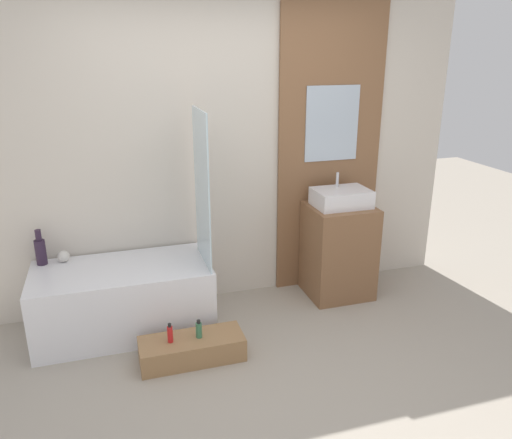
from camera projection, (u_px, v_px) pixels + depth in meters
The scene contains 12 objects.
ground_plane at pixel (286, 401), 3.16m from camera, with size 12.00×12.00×0.00m, color #A39989.
wall_tiled_back at pixel (223, 152), 4.17m from camera, with size 4.20×0.06×2.60m, color beige.
wall_wood_accent at pixel (330, 145), 4.38m from camera, with size 0.96×0.04×2.60m.
bathtub at pixel (124, 298), 3.89m from camera, with size 1.34×0.68×0.53m.
glass_shower_screen at pixel (202, 189), 3.74m from camera, with size 0.01×0.52×1.18m, color silver.
wooden_step_bench at pixel (192, 349), 3.56m from camera, with size 0.74×0.29×0.17m, color #997047.
vanity_cabinet at pixel (338, 251), 4.43m from camera, with size 0.55×0.50×0.83m, color brown.
sink at pixel (341, 198), 4.27m from camera, with size 0.47×0.34×0.28m.
vase_tall_dark at pixel (40, 250), 3.83m from camera, with size 0.08×0.08×0.28m.
vase_round_light at pixel (64, 256), 3.90m from camera, with size 0.09×0.09×0.09m, color silver.
bottle_soap_primary at pixel (170, 334), 3.47m from camera, with size 0.04×0.04×0.15m.
bottle_soap_secondary at pixel (199, 330), 3.53m from camera, with size 0.04×0.04×0.14m.
Camera 1 is at (-0.95, -2.44, 2.12)m, focal length 35.00 mm.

